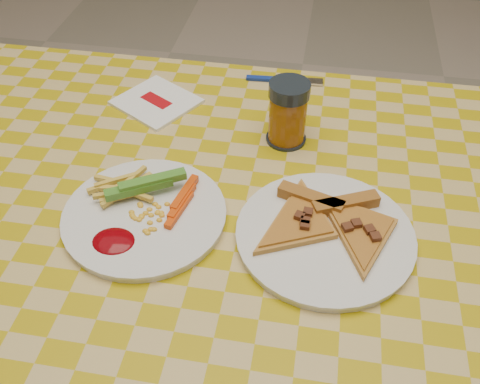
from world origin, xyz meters
name	(u,v)px	position (x,y,z in m)	size (l,w,h in m)	color
table	(242,248)	(0.00, 0.00, 0.68)	(1.28, 0.88, 0.76)	silver
plate_left	(145,216)	(-0.14, -0.03, 0.76)	(0.24, 0.24, 0.01)	white
plate_right	(325,237)	(0.13, -0.02, 0.76)	(0.25, 0.25, 0.01)	white
fries_veggies	(141,201)	(-0.15, -0.01, 0.78)	(0.19, 0.17, 0.04)	#F7C74E
pizza_slices	(328,223)	(0.13, -0.01, 0.78)	(0.27, 0.23, 0.02)	gold
drink_glass	(288,113)	(0.04, 0.20, 0.81)	(0.07, 0.07, 0.12)	black
napkin	(156,102)	(-0.21, 0.27, 0.76)	(0.18, 0.18, 0.01)	white
fork	(286,80)	(0.02, 0.39, 0.76)	(0.16, 0.03, 0.01)	navy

